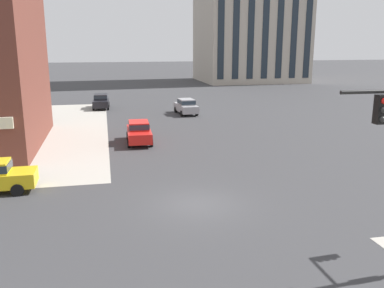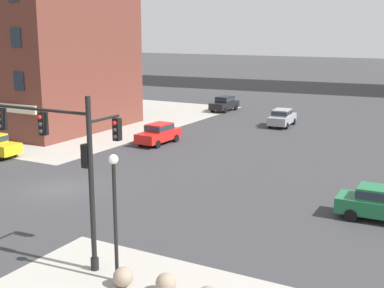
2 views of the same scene
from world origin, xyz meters
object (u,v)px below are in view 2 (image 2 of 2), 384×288
object	(u,v)px
traffic_signal_main	(71,156)
bollard_sphere_curb_a	(123,277)
car_main_northbound_far	(382,203)
car_main_southbound_far	(224,103)
car_main_northbound_near	(159,133)
street_lamp_corner_near	(115,202)
bollard_sphere_curb_b	(166,283)
car_parked_curb	(282,117)

from	to	relation	value
traffic_signal_main	bollard_sphere_curb_a	xyz separation A→B (m)	(2.89, -0.76, -4.05)
car_main_northbound_far	car_main_southbound_far	xyz separation A→B (m)	(-22.12, 28.51, 0.00)
traffic_signal_main	car_main_northbound_near	xyz separation A→B (m)	(-9.18, 20.63, -3.50)
street_lamp_corner_near	car_main_northbound_far	size ratio (longest dim) A/B	1.10
car_main_northbound_near	bollard_sphere_curb_b	bearing A→B (deg)	-56.94
street_lamp_corner_near	car_main_northbound_far	distance (m)	13.86
street_lamp_corner_near	traffic_signal_main	bearing A→B (deg)	167.90
street_lamp_corner_near	car_main_southbound_far	size ratio (longest dim) A/B	1.09
car_main_northbound_near	car_main_southbound_far	xyz separation A→B (m)	(-2.94, 18.77, 0.00)
bollard_sphere_curb_a	car_main_southbound_far	xyz separation A→B (m)	(-15.01, 40.16, 0.55)
traffic_signal_main	car_main_southbound_far	size ratio (longest dim) A/B	1.54
car_main_southbound_far	car_parked_curb	bearing A→B (deg)	-34.09
traffic_signal_main	car_main_southbound_far	xyz separation A→B (m)	(-12.12, 39.40, -3.50)
traffic_signal_main	bollard_sphere_curb_a	bearing A→B (deg)	-14.75
car_parked_curb	bollard_sphere_curb_b	bearing A→B (deg)	-77.44
street_lamp_corner_near	car_main_northbound_near	size ratio (longest dim) A/B	1.10
street_lamp_corner_near	car_main_northbound_far	world-z (taller)	street_lamp_corner_near
street_lamp_corner_near	car_parked_curb	xyz separation A→B (m)	(-5.42, 33.73, -2.18)
car_main_southbound_far	traffic_signal_main	bearing A→B (deg)	-72.90
traffic_signal_main	car_main_southbound_far	bearing A→B (deg)	107.10
car_main_northbound_near	car_main_northbound_far	world-z (taller)	same
car_main_northbound_far	car_parked_curb	size ratio (longest dim) A/B	0.99
bollard_sphere_curb_b	street_lamp_corner_near	xyz separation A→B (m)	(-2.07, -0.11, 2.73)
street_lamp_corner_near	car_main_northbound_far	xyz separation A→B (m)	(7.55, 11.42, -2.18)
bollard_sphere_curb_b	car_parked_curb	xyz separation A→B (m)	(-7.49, 33.62, 0.55)
street_lamp_corner_near	car_main_southbound_far	distance (m)	42.55
car_main_southbound_far	street_lamp_corner_near	bearing A→B (deg)	-69.96
car_main_northbound_near	car_main_southbound_far	size ratio (longest dim) A/B	1.00
bollard_sphere_curb_a	car_main_northbound_far	distance (m)	13.66
bollard_sphere_curb_a	bollard_sphere_curb_b	bearing A→B (deg)	11.97
traffic_signal_main	car_main_northbound_far	world-z (taller)	traffic_signal_main
car_main_northbound_far	bollard_sphere_curb_b	bearing A→B (deg)	-115.85
traffic_signal_main	bollard_sphere_curb_b	distance (m)	6.08
traffic_signal_main	car_main_northbound_near	distance (m)	22.85
car_main_northbound_near	car_main_northbound_far	bearing A→B (deg)	-26.91
bollard_sphere_curb_b	car_main_southbound_far	xyz separation A→B (m)	(-16.64, 39.82, 0.55)
bollard_sphere_curb_a	bollard_sphere_curb_b	distance (m)	1.66
traffic_signal_main	car_main_southbound_far	distance (m)	41.37
bollard_sphere_curb_a	bollard_sphere_curb_b	xyz separation A→B (m)	(1.62, 0.34, 0.00)
car_main_northbound_far	car_main_northbound_near	bearing A→B (deg)	153.09
bollard_sphere_curb_b	car_main_northbound_far	size ratio (longest dim) A/B	0.17
traffic_signal_main	street_lamp_corner_near	bearing A→B (deg)	-12.10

